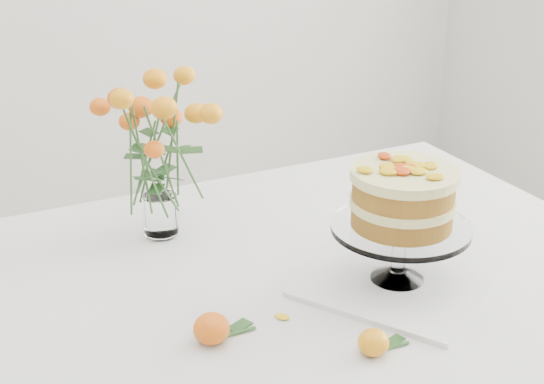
# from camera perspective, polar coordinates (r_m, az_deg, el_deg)

# --- Properties ---
(table) EXTENTS (1.43, 0.93, 0.76)m
(table) POSITION_cam_1_polar(r_m,az_deg,el_deg) (1.41, -1.12, -9.29)
(table) COLOR tan
(table) RESTS_ON ground
(napkin) EXTENTS (0.41, 0.41, 0.01)m
(napkin) POSITION_cam_1_polar(r_m,az_deg,el_deg) (1.36, 9.37, -6.59)
(napkin) COLOR silver
(napkin) RESTS_ON table
(cake_stand) EXTENTS (0.24, 0.24, 0.22)m
(cake_stand) POSITION_cam_1_polar(r_m,az_deg,el_deg) (1.30, 9.79, -0.85)
(cake_stand) COLOR white
(cake_stand) RESTS_ON napkin
(rose_vase) EXTENTS (0.25, 0.25, 0.34)m
(rose_vase) POSITION_cam_1_polar(r_m,az_deg,el_deg) (1.45, -8.76, 3.90)
(rose_vase) COLOR white
(rose_vase) RESTS_ON table
(loose_rose_near) EXTENTS (0.09, 0.05, 0.04)m
(loose_rose_near) POSITION_cam_1_polar(r_m,az_deg,el_deg) (1.17, 7.66, -11.17)
(loose_rose_near) COLOR orange
(loose_rose_near) RESTS_ON table
(loose_rose_far) EXTENTS (0.10, 0.06, 0.05)m
(loose_rose_far) POSITION_cam_1_polar(r_m,az_deg,el_deg) (1.18, -4.55, -10.22)
(loose_rose_far) COLOR orange
(loose_rose_far) RESTS_ON table
(stray_petal_a) EXTENTS (0.03, 0.02, 0.00)m
(stray_petal_a) POSITION_cam_1_polar(r_m,az_deg,el_deg) (1.25, -4.25, -9.56)
(stray_petal_a) COLOR #E9B60E
(stray_petal_a) RESTS_ON table
(stray_petal_b) EXTENTS (0.03, 0.02, 0.00)m
(stray_petal_b) POSITION_cam_1_polar(r_m,az_deg,el_deg) (1.25, 0.77, -9.39)
(stray_petal_b) COLOR #E9B60E
(stray_petal_b) RESTS_ON table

